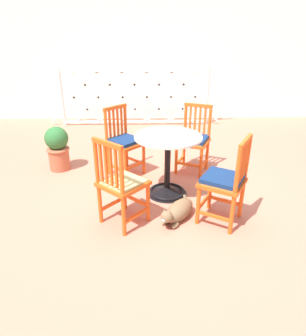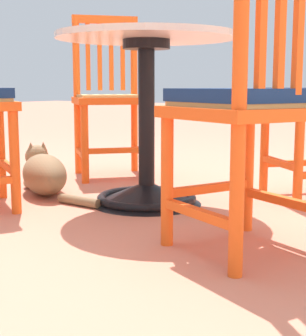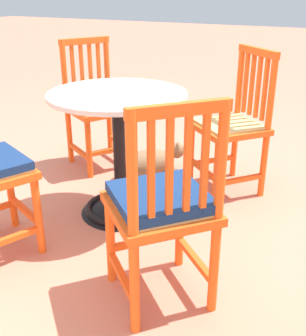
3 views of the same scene
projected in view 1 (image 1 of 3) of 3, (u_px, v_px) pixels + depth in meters
name	position (u px, v px, depth m)	size (l,w,h in m)	color
ground_plane	(163.00, 199.00, 3.47)	(24.00, 24.00, 0.00)	#C6755B
building_wall_backdrop	(154.00, 52.00, 6.29)	(10.00, 0.20, 2.80)	silver
lattice_fence_panel	(135.00, 97.00, 6.06)	(3.51, 0.06, 1.15)	silver
cafe_table	(167.00, 172.00, 3.47)	(0.76, 0.76, 0.73)	black
orange_chair_at_corner	(124.00, 142.00, 3.93)	(0.57, 0.57, 0.91)	#EA5619
orange_chair_near_fence	(121.00, 184.00, 2.87)	(0.57, 0.57, 0.91)	#EA5619
orange_chair_facing_out	(225.00, 182.00, 2.89)	(0.55, 0.55, 0.91)	#EA5619
orange_chair_tucked_in	(193.00, 140.00, 4.00)	(0.53, 0.53, 0.91)	#EA5619
tabby_cat	(177.00, 212.00, 3.05)	(0.42, 0.69, 0.23)	brown
terracotta_planter	(58.00, 147.00, 4.10)	(0.32, 0.32, 0.62)	#B25B3D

